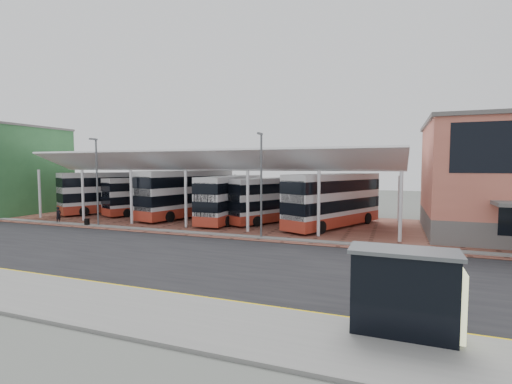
% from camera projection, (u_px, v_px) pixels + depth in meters
% --- Properties ---
extents(ground, '(140.00, 140.00, 0.00)m').
position_uv_depth(ground, '(198.00, 254.00, 23.40)').
color(ground, '#50544E').
extents(road, '(120.00, 14.00, 0.02)m').
position_uv_depth(road, '(190.00, 258.00, 22.47)').
color(road, black).
rests_on(road, ground).
extents(forecourt, '(72.00, 16.00, 0.06)m').
position_uv_depth(forecourt, '(285.00, 225.00, 34.83)').
color(forecourt, brown).
rests_on(forecourt, ground).
extents(sidewalk, '(120.00, 4.00, 0.14)m').
position_uv_depth(sidewalk, '(87.00, 302.00, 14.99)').
color(sidewalk, slate).
rests_on(sidewalk, ground).
extents(north_kerb, '(120.00, 0.80, 0.14)m').
position_uv_depth(north_kerb, '(237.00, 236.00, 29.18)').
color(north_kerb, slate).
rests_on(north_kerb, ground).
extents(yellow_line_near, '(120.00, 0.12, 0.01)m').
position_uv_depth(yellow_line_near, '(121.00, 288.00, 16.86)').
color(yellow_line_near, '#EEC800').
rests_on(yellow_line_near, road).
extents(yellow_line_far, '(120.00, 0.12, 0.01)m').
position_uv_depth(yellow_line_far, '(126.00, 286.00, 17.14)').
color(yellow_line_far, '#EEC800').
rests_on(yellow_line_far, road).
extents(canopy, '(37.00, 11.63, 7.07)m').
position_uv_depth(canopy, '(213.00, 164.00, 38.12)').
color(canopy, silver).
rests_on(canopy, ground).
extents(shop_green, '(6.40, 10.20, 10.22)m').
position_uv_depth(shop_green, '(21.00, 170.00, 43.82)').
color(shop_green, '#36733E').
rests_on(shop_green, ground).
extents(lamp_west, '(0.16, 0.90, 8.07)m').
position_uv_depth(lamp_west, '(97.00, 179.00, 33.87)').
color(lamp_west, '#55585C').
rests_on(lamp_west, ground).
extents(lamp_east, '(0.16, 0.90, 8.07)m').
position_uv_depth(lamp_east, '(261.00, 182.00, 28.25)').
color(lamp_east, '#55585C').
rests_on(lamp_east, ground).
extents(bus_0, '(7.73, 11.48, 4.77)m').
position_uv_depth(bus_0, '(113.00, 193.00, 44.07)').
color(bus_0, silver).
rests_on(bus_0, forecourt).
extents(bus_1, '(6.36, 10.16, 4.17)m').
position_uv_depth(bus_1, '(149.00, 196.00, 42.88)').
color(bus_1, silver).
rests_on(bus_1, forecourt).
extents(bus_2, '(5.67, 12.45, 5.00)m').
position_uv_depth(bus_2, '(188.00, 194.00, 40.10)').
color(bus_2, silver).
rests_on(bus_2, forecourt).
extents(bus_3, '(2.78, 10.96, 4.51)m').
position_uv_depth(bus_3, '(231.00, 199.00, 37.16)').
color(bus_3, silver).
rests_on(bus_3, forecourt).
extents(bus_4, '(6.95, 10.48, 4.34)m').
position_uv_depth(bus_4, '(273.00, 200.00, 36.76)').
color(bus_4, silver).
rests_on(bus_4, forecourt).
extents(bus_5, '(7.39, 11.72, 4.81)m').
position_uv_depth(bus_5, '(334.00, 201.00, 33.54)').
color(bus_5, silver).
rests_on(bus_5, forecourt).
extents(pedestrian, '(0.40, 0.59, 1.57)m').
position_uv_depth(pedestrian, '(59.00, 215.00, 35.84)').
color(pedestrian, black).
rests_on(pedestrian, forecourt).
extents(suitcase, '(0.38, 0.27, 0.66)m').
position_uv_depth(suitcase, '(87.00, 222.00, 34.26)').
color(suitcase, black).
rests_on(suitcase, forecourt).
extents(bus_shelter, '(3.48, 1.62, 2.76)m').
position_uv_depth(bus_shelter, '(413.00, 285.00, 11.60)').
color(bus_shelter, black).
rests_on(bus_shelter, sidewalk).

